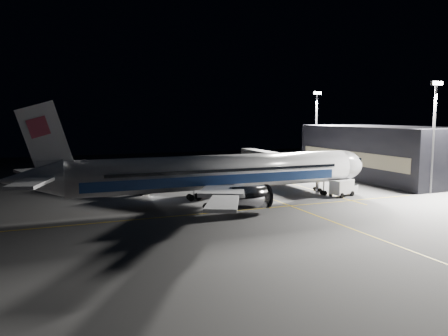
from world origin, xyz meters
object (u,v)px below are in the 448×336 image
service_truck (344,187)px  airliner (213,173)px  jet_bridge (282,161)px  floodlight_mast_north (316,123)px  safety_cone_a (212,198)px  safety_cone_c (153,192)px  floodlight_mast_south (434,127)px  safety_cone_b (205,194)px  baggage_tug (143,191)px

service_truck → airliner: bearing=157.3°
airliner → jet_bridge: airliner is taller
floodlight_mast_north → safety_cone_a: 50.10m
airliner → safety_cone_c: size_ratio=113.85×
floodlight_mast_south → service_truck: floodlight_mast_south is taller
floodlight_mast_south → safety_cone_b: size_ratio=31.90×
floodlight_mast_south → service_truck: size_ratio=3.29×
jet_bridge → safety_cone_b: bearing=-154.5°
safety_cone_b → baggage_tug: bearing=153.0°
airliner → safety_cone_c: airliner is taller
jet_bridge → service_truck: jet_bridge is taller
floodlight_mast_north → service_truck: bearing=-116.0°
jet_bridge → floodlight_mast_north: size_ratio=1.66×
floodlight_mast_north → safety_cone_c: (-48.00, -17.99, -12.10)m
airliner → baggage_tug: bearing=124.9°
floodlight_mast_north → service_truck: 39.14m
jet_bridge → safety_cone_a: size_ratio=66.40×
baggage_tug → safety_cone_b: bearing=-51.7°
floodlight_mast_north → safety_cone_b: 48.16m
jet_bridge → floodlight_mast_north: bearing=37.7°
service_truck → safety_cone_a: bearing=147.4°
jet_bridge → safety_cone_b: size_ratio=53.01×
jet_bridge → safety_cone_c: size_ratio=63.70×
safety_cone_a → baggage_tug: bearing=139.2°
floodlight_mast_south → safety_cone_a: floodlight_mast_south is taller
safety_cone_a → safety_cone_c: (-8.25, 10.00, 0.01)m
jet_bridge → safety_cone_b: jet_bridge is taller
floodlight_mast_south → safety_cone_c: 53.39m
baggage_tug → safety_cone_a: (10.32, -8.92, -0.49)m
safety_cone_c → floodlight_mast_north: bearing=20.5°
safety_cone_c → airliner: bearing=-63.7°
floodlight_mast_north → service_truck: (-16.51, -33.81, -10.77)m
airliner → safety_cone_a: size_ratio=118.67×
floodlight_mast_north → safety_cone_a: size_ratio=39.96×
safety_cone_a → service_truck: bearing=-14.1°
floodlight_mast_south → baggage_tug: floodlight_mast_south is taller
service_truck → safety_cone_c: 35.26m
jet_bridge → safety_cone_b: 24.51m
baggage_tug → safety_cone_a: baggage_tug is taller
service_truck → baggage_tug: (-33.56, 14.74, -0.86)m
airliner → floodlight_mast_north: bearing=37.9°
service_truck → baggage_tug: 36.66m
floodlight_mast_north → safety_cone_b: size_ratio=31.90×
baggage_tug → safety_cone_c: baggage_tug is taller
service_truck → baggage_tug: service_truck is taller
floodlight_mast_north → safety_cone_a: floodlight_mast_north is taller
floodlight_mast_north → safety_cone_c: size_ratio=38.33×
airliner → baggage_tug: (-9.00, 12.92, -4.42)m
baggage_tug → airliner: bearing=-79.8°
baggage_tug → safety_cone_b: baggage_tug is taller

